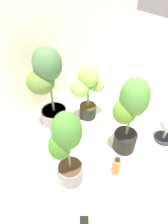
{
  "coord_description": "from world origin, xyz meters",
  "views": [
    {
      "loc": [
        -0.72,
        -0.74,
        1.52
      ],
      "look_at": [
        0.11,
        0.19,
        0.36
      ],
      "focal_mm": 31.22,
      "sensor_mm": 36.0,
      "label": 1
    }
  ],
  "objects_px": {
    "potted_plant_front_right": "(129,113)",
    "hygrometer_box": "(84,221)",
    "nutrient_bottle": "(116,166)",
    "potted_plant_front_left": "(67,149)",
    "potted_plant_back_right": "(87,89)",
    "potted_plant_back_center": "(48,85)"
  },
  "relations": [
    {
      "from": "potted_plant_front_left",
      "to": "nutrient_bottle",
      "type": "xyz_separation_m",
      "value": [
        0.33,
        -0.21,
        -0.33
      ]
    },
    {
      "from": "potted_plant_front_left",
      "to": "nutrient_bottle",
      "type": "height_order",
      "value": "potted_plant_front_left"
    },
    {
      "from": "potted_plant_back_center",
      "to": "nutrient_bottle",
      "type": "xyz_separation_m",
      "value": [
        0.05,
        -0.84,
        -0.4
      ]
    },
    {
      "from": "potted_plant_front_left",
      "to": "potted_plant_back_center",
      "type": "relative_size",
      "value": 0.88
    },
    {
      "from": "potted_plant_back_center",
      "to": "hygrometer_box",
      "type": "relative_size",
      "value": 7.55
    },
    {
      "from": "potted_plant_front_right",
      "to": "hygrometer_box",
      "type": "xyz_separation_m",
      "value": [
        -0.7,
        -0.24,
        -0.44
      ]
    },
    {
      "from": "potted_plant_back_right",
      "to": "nutrient_bottle",
      "type": "relative_size",
      "value": 3.17
    },
    {
      "from": "potted_plant_back_right",
      "to": "potted_plant_front_left",
      "type": "distance_m",
      "value": 0.77
    },
    {
      "from": "potted_plant_front_left",
      "to": "nutrient_bottle",
      "type": "distance_m",
      "value": 0.51
    },
    {
      "from": "potted_plant_back_right",
      "to": "potted_plant_back_center",
      "type": "xyz_separation_m",
      "value": [
        -0.34,
        0.17,
        0.11
      ]
    },
    {
      "from": "potted_plant_back_right",
      "to": "potted_plant_front_right",
      "type": "bearing_deg",
      "value": -94.47
    },
    {
      "from": "potted_plant_back_right",
      "to": "potted_plant_front_left",
      "type": "xyz_separation_m",
      "value": [
        -0.62,
        -0.46,
        0.04
      ]
    },
    {
      "from": "potted_plant_back_center",
      "to": "potted_plant_front_right",
      "type": "xyz_separation_m",
      "value": [
        0.3,
        -0.71,
        -0.03
      ]
    },
    {
      "from": "potted_plant_front_right",
      "to": "hygrometer_box",
      "type": "relative_size",
      "value": 6.89
    },
    {
      "from": "potted_plant_back_center",
      "to": "nutrient_bottle",
      "type": "height_order",
      "value": "potted_plant_back_center"
    },
    {
      "from": "potted_plant_front_right",
      "to": "nutrient_bottle",
      "type": "distance_m",
      "value": 0.46
    },
    {
      "from": "potted_plant_front_left",
      "to": "potted_plant_front_right",
      "type": "xyz_separation_m",
      "value": [
        0.58,
        -0.08,
        0.04
      ]
    },
    {
      "from": "potted_plant_back_right",
      "to": "potted_plant_front_right",
      "type": "height_order",
      "value": "potted_plant_front_right"
    },
    {
      "from": "potted_plant_front_left",
      "to": "potted_plant_back_right",
      "type": "bearing_deg",
      "value": 36.86
    },
    {
      "from": "potted_plant_back_right",
      "to": "hygrometer_box",
      "type": "xyz_separation_m",
      "value": [
        -0.74,
        -0.79,
        -0.36
      ]
    },
    {
      "from": "potted_plant_back_right",
      "to": "potted_plant_front_right",
      "type": "xyz_separation_m",
      "value": [
        -0.04,
        -0.54,
        0.08
      ]
    },
    {
      "from": "potted_plant_back_right",
      "to": "nutrient_bottle",
      "type": "bearing_deg",
      "value": -113.0
    }
  ]
}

